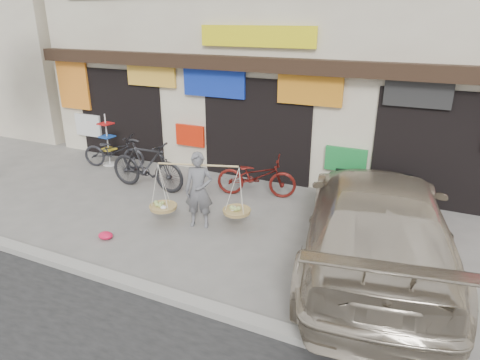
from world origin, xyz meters
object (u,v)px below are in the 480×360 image
at_px(bike_2, 256,176).
at_px(bike_1, 147,165).
at_px(bike_0, 114,151).
at_px(display_rack, 108,145).
at_px(suv, 377,221).
at_px(street_vendor, 199,193).

bearing_deg(bike_2, bike_1, 91.33).
bearing_deg(bike_0, display_rack, 53.04).
height_order(bike_1, display_rack, display_rack).
bearing_deg(suv, bike_0, -25.67).
relative_size(bike_0, bike_2, 0.96).
relative_size(street_vendor, bike_2, 1.06).
distance_m(suv, display_rack, 8.32).
bearing_deg(street_vendor, display_rack, 134.81).
bearing_deg(display_rack, bike_0, -23.66).
bearing_deg(bike_0, suv, -118.81).
distance_m(bike_0, suv, 7.97).
bearing_deg(display_rack, bike_2, -3.52).
distance_m(bike_0, bike_2, 4.57).
xyz_separation_m(bike_1, display_rack, (-2.21, 1.08, -0.03)).
bearing_deg(bike_1, suv, -102.24).
distance_m(bike_0, display_rack, 0.37).
height_order(bike_1, bike_2, bike_1).
xyz_separation_m(bike_1, bike_2, (2.68, 0.78, -0.13)).
distance_m(bike_0, bike_1, 2.11).
bearing_deg(bike_1, bike_0, 62.95).
height_order(street_vendor, display_rack, street_vendor).
height_order(bike_0, bike_1, bike_1).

